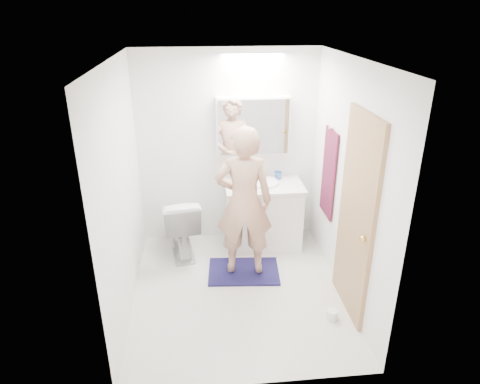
{
  "coord_description": "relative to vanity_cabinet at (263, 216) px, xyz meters",
  "views": [
    {
      "loc": [
        -0.37,
        -3.78,
        2.82
      ],
      "look_at": [
        0.05,
        0.25,
        1.05
      ],
      "focal_mm": 32.03,
      "sensor_mm": 36.0,
      "label": 1
    }
  ],
  "objects": [
    {
      "name": "wall_back",
      "position": [
        -0.42,
        0.29,
        0.81
      ],
      "size": [
        2.5,
        0.0,
        2.5
      ],
      "primitive_type": "plane",
      "rotation": [
        1.57,
        0.0,
        0.0
      ],
      "color": "white",
      "rests_on": "floor"
    },
    {
      "name": "toilet",
      "position": [
        -1.03,
        -0.11,
        -0.0
      ],
      "size": [
        0.53,
        0.81,
        0.77
      ],
      "primitive_type": "imported",
      "rotation": [
        0.0,
        0.0,
        3.28
      ],
      "color": "silver",
      "rests_on": "floor"
    },
    {
      "name": "soap_bottle_a",
      "position": [
        -0.3,
        0.15,
        0.54
      ],
      "size": [
        0.12,
        0.12,
        0.21
      ],
      "primitive_type": "imported",
      "rotation": [
        0.0,
        0.0,
        0.78
      ],
      "color": "tan",
      "rests_on": "countertop"
    },
    {
      "name": "medicine_cabinet",
      "position": [
        -0.12,
        0.21,
        1.11
      ],
      "size": [
        0.88,
        0.14,
        0.7
      ],
      "primitive_type": "cube",
      "color": "white",
      "rests_on": "wall_back"
    },
    {
      "name": "door",
      "position": [
        0.66,
        -1.31,
        0.61
      ],
      "size": [
        0.04,
        0.8,
        2.0
      ],
      "primitive_type": "cube",
      "color": "#AA7E55",
      "rests_on": "wall_right"
    },
    {
      "name": "toothbrush_cup",
      "position": [
        0.2,
        0.16,
        0.48
      ],
      "size": [
        0.12,
        0.12,
        0.1
      ],
      "primitive_type": "imported",
      "rotation": [
        0.0,
        0.0,
        -0.2
      ],
      "color": "#385DAA",
      "rests_on": "countertop"
    },
    {
      "name": "towel",
      "position": [
        0.66,
        -0.41,
        0.71
      ],
      "size": [
        0.02,
        0.42,
        1.0
      ],
      "primitive_type": "cube",
      "color": "black",
      "rests_on": "wall_right"
    },
    {
      "name": "person",
      "position": [
        -0.32,
        -0.63,
        0.5
      ],
      "size": [
        0.65,
        0.45,
        1.69
      ],
      "primitive_type": "imported",
      "rotation": [
        0.0,
        0.0,
        3.06
      ],
      "color": "tan",
      "rests_on": "bath_rug"
    },
    {
      "name": "sink_basin",
      "position": [
        0.0,
        0.03,
        0.45
      ],
      "size": [
        0.36,
        0.36,
        0.03
      ],
      "primitive_type": "cylinder",
      "color": "white",
      "rests_on": "countertop"
    },
    {
      "name": "toilet_paper_roll",
      "position": [
        0.45,
        -1.51,
        -0.34
      ],
      "size": [
        0.11,
        0.11,
        0.1
      ],
      "primitive_type": "cylinder",
      "color": "white",
      "rests_on": "floor"
    },
    {
      "name": "countertop",
      "position": [
        0.0,
        -0.0,
        0.41
      ],
      "size": [
        0.95,
        0.58,
        0.04
      ],
      "primitive_type": "cube",
      "color": "white",
      "rests_on": "vanity_cabinet"
    },
    {
      "name": "mirror_panel",
      "position": [
        -0.12,
        0.13,
        1.11
      ],
      "size": [
        0.84,
        0.01,
        0.66
      ],
      "primitive_type": "cube",
      "color": "silver",
      "rests_on": "medicine_cabinet"
    },
    {
      "name": "towel_hook",
      "position": [
        0.65,
        -0.41,
        1.23
      ],
      "size": [
        0.07,
        0.02,
        0.02
      ],
      "primitive_type": "cylinder",
      "rotation": [
        0.0,
        1.57,
        0.0
      ],
      "color": "silver",
      "rests_on": "wall_right"
    },
    {
      "name": "wall_front",
      "position": [
        -0.42,
        -2.21,
        0.81
      ],
      "size": [
        2.5,
        0.0,
        2.5
      ],
      "primitive_type": "plane",
      "rotation": [
        -1.57,
        0.0,
        0.0
      ],
      "color": "white",
      "rests_on": "floor"
    },
    {
      "name": "vanity_cabinet",
      "position": [
        0.0,
        0.0,
        0.0
      ],
      "size": [
        0.9,
        0.55,
        0.78
      ],
      "primitive_type": "cube",
      "color": "white",
      "rests_on": "floor"
    },
    {
      "name": "door_knob",
      "position": [
        0.62,
        -1.61,
        0.56
      ],
      "size": [
        0.06,
        0.06,
        0.06
      ],
      "primitive_type": "sphere",
      "color": "gold",
      "rests_on": "door"
    },
    {
      "name": "floor",
      "position": [
        -0.42,
        -0.96,
        -0.39
      ],
      "size": [
        2.5,
        2.5,
        0.0
      ],
      "primitive_type": "plane",
      "color": "silver",
      "rests_on": "ground"
    },
    {
      "name": "ceiling",
      "position": [
        -0.42,
        -0.96,
        2.01
      ],
      "size": [
        2.5,
        2.5,
        0.0
      ],
      "primitive_type": "plane",
      "rotation": [
        3.14,
        0.0,
        0.0
      ],
      "color": "white",
      "rests_on": "floor"
    },
    {
      "name": "faucet",
      "position": [
        0.0,
        0.22,
        0.51
      ],
      "size": [
        0.02,
        0.02,
        0.16
      ],
      "primitive_type": "cylinder",
      "color": "silver",
      "rests_on": "countertop"
    },
    {
      "name": "wall_right",
      "position": [
        0.68,
        -0.96,
        0.81
      ],
      "size": [
        0.0,
        2.5,
        2.5
      ],
      "primitive_type": "plane",
      "rotation": [
        1.57,
        0.0,
        -1.57
      ],
      "color": "white",
      "rests_on": "floor"
    },
    {
      "name": "wall_left",
      "position": [
        -1.52,
        -0.96,
        0.81
      ],
      "size": [
        0.0,
        2.5,
        2.5
      ],
      "primitive_type": "plane",
      "rotation": [
        1.57,
        0.0,
        1.57
      ],
      "color": "white",
      "rests_on": "floor"
    },
    {
      "name": "soap_bottle_b",
      "position": [
        -0.18,
        0.18,
        0.52
      ],
      "size": [
        0.12,
        0.12,
        0.18
      ],
      "primitive_type": "imported",
      "rotation": [
        0.0,
        0.0,
        -0.96
      ],
      "color": "#5E8CCA",
      "rests_on": "countertop"
    },
    {
      "name": "bath_rug",
      "position": [
        -0.32,
        -0.63,
        -0.38
      ],
      "size": [
        0.84,
        0.61,
        0.02
      ],
      "primitive_type": "cube",
      "rotation": [
        0.0,
        0.0,
        -0.08
      ],
      "color": "#191644",
      "rests_on": "floor"
    }
  ]
}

